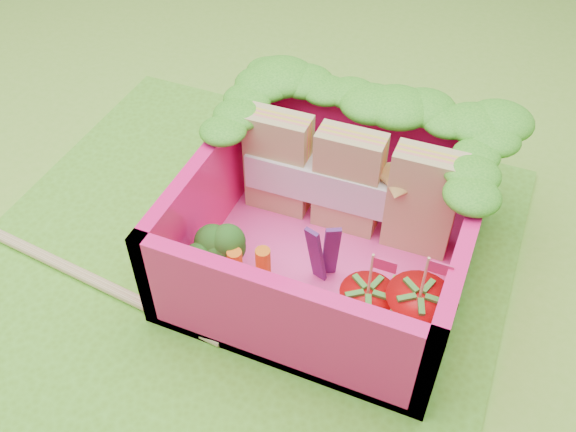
# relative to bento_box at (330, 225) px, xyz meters

# --- Properties ---
(ground) EXTENTS (14.00, 14.00, 0.00)m
(ground) POSITION_rel_bento_box_xyz_m (-0.42, -0.19, -0.31)
(ground) COLOR #80C337
(ground) RESTS_ON ground
(placemat) EXTENTS (2.60, 2.60, 0.03)m
(placemat) POSITION_rel_bento_box_xyz_m (-0.42, -0.19, -0.29)
(placemat) COLOR #5EAF27
(placemat) RESTS_ON ground
(bento_floor) EXTENTS (1.30, 1.30, 0.05)m
(bento_floor) POSITION_rel_bento_box_xyz_m (0.00, 0.00, -0.25)
(bento_floor) COLOR #FF419F
(bento_floor) RESTS_ON placemat
(bento_box) EXTENTS (1.30, 1.30, 0.55)m
(bento_box) POSITION_rel_bento_box_xyz_m (0.00, 0.00, 0.00)
(bento_box) COLOR #FF1571
(bento_box) RESTS_ON placemat
(lettuce_ruffle) EXTENTS (1.43, 0.83, 0.11)m
(lettuce_ruffle) POSITION_rel_bento_box_xyz_m (-0.00, 0.49, 0.33)
(lettuce_ruffle) COLOR #258418
(lettuce_ruffle) RESTS_ON bento_box
(sandwich_stack) EXTENTS (1.07, 0.20, 0.57)m
(sandwich_stack) POSITION_rel_bento_box_xyz_m (0.01, 0.25, 0.05)
(sandwich_stack) COLOR tan
(sandwich_stack) RESTS_ON bento_floor
(broccoli) EXTENTS (0.31, 0.31, 0.25)m
(broccoli) POSITION_rel_bento_box_xyz_m (-0.44, -0.33, -0.05)
(broccoli) COLOR #5FA44F
(broccoli) RESTS_ON bento_floor
(carrot_sticks) EXTENTS (0.20, 0.10, 0.28)m
(carrot_sticks) POSITION_rel_bento_box_xyz_m (-0.26, -0.33, -0.09)
(carrot_sticks) COLOR #ED5C14
(carrot_sticks) RESTS_ON bento_floor
(purple_wedges) EXTENTS (0.13, 0.09, 0.38)m
(purple_wedges) POSITION_rel_bento_box_xyz_m (0.03, -0.15, -0.04)
(purple_wedges) COLOR #441958
(purple_wedges) RESTS_ON bento_floor
(strawberry_left) EXTENTS (0.24, 0.24, 0.48)m
(strawberry_left) POSITION_rel_bento_box_xyz_m (0.29, -0.33, -0.10)
(strawberry_left) COLOR red
(strawberry_left) RESTS_ON bento_floor
(strawberry_right) EXTENTS (0.28, 0.28, 0.52)m
(strawberry_right) POSITION_rel_bento_box_xyz_m (0.50, -0.30, -0.08)
(strawberry_right) COLOR red
(strawberry_right) RESTS_ON bento_floor
(snap_peas) EXTENTS (0.64, 0.47, 0.05)m
(snap_peas) POSITION_rel_bento_box_xyz_m (0.38, -0.22, -0.20)
(snap_peas) COLOR #5DB137
(snap_peas) RESTS_ON bento_floor
(chopsticks) EXTENTS (2.25, 0.28, 0.04)m
(chopsticks) POSITION_rel_bento_box_xyz_m (-1.34, -0.52, -0.25)
(chopsticks) COLOR tan
(chopsticks) RESTS_ON placemat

